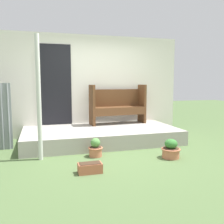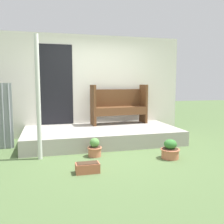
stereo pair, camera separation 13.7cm
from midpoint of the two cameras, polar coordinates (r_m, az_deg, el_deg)
The scene contains 8 objects.
ground_plane at distance 5.10m, azimuth -0.71°, elevation -9.06°, with size 24.00×24.00×0.00m, color #516B3D.
porch_slab at distance 5.87m, azimuth -3.16°, elevation -5.34°, with size 3.53×1.72×0.32m.
house_wall at distance 6.60m, azimuth -5.34°, elevation 5.98°, with size 4.73×0.08×2.60m.
support_post at distance 4.61m, azimuth -17.21°, elevation 3.02°, with size 0.08×0.08×2.23m.
bench at distance 6.48m, azimuth 0.66°, elevation 1.86°, with size 1.47×0.50×1.01m.
flower_pot_left at distance 4.76m, azimuth -4.63°, elevation -8.31°, with size 0.28×0.28×0.35m.
flower_pot_middle at distance 4.77m, azimuth 12.50°, elevation -8.41°, with size 0.36×0.36×0.36m.
planter_box_rect at distance 3.97m, azimuth -6.06°, elevation -12.58°, with size 0.37×0.20×0.16m.
Camera 1 is at (-1.38, -4.70, 1.40)m, focal length 40.00 mm.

